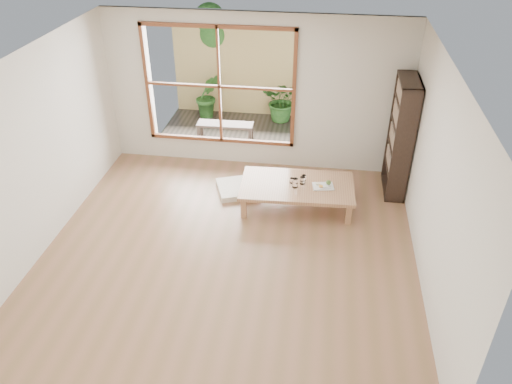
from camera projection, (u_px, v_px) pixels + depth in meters
ground at (230, 248)px, 6.86m from camera, size 5.00×5.00×0.00m
low_table at (297, 187)px, 7.58m from camera, size 1.75×1.03×0.37m
floor_cushion at (238, 188)px, 8.09m from camera, size 0.81×0.81×0.09m
bookshelf at (401, 138)px, 7.66m from camera, size 0.30×0.84×1.86m
glass_tall at (295, 183)px, 7.45m from camera, size 0.08×0.08×0.15m
glass_mid at (302, 181)px, 7.54m from camera, size 0.08×0.08×0.11m
glass_short at (304, 178)px, 7.64m from camera, size 0.07×0.07×0.09m
glass_small at (292, 181)px, 7.57m from camera, size 0.07×0.07×0.08m
food_tray at (324, 185)px, 7.49m from camera, size 0.34×0.27×0.10m
deck at (234, 133)px, 9.90m from camera, size 2.80×2.00×0.05m
garden_bench at (225, 126)px, 9.46m from camera, size 1.07×0.33×0.34m
bamboo_fence at (242, 73)px, 10.25m from camera, size 2.80×0.06×1.80m
shrub_right at (283, 101)px, 10.13m from camera, size 0.84×0.75×0.86m
shrub_left at (208, 96)px, 10.27m from camera, size 0.63×0.58×0.92m
garden_tree at (211, 32)px, 10.19m from camera, size 1.04×0.85×2.22m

